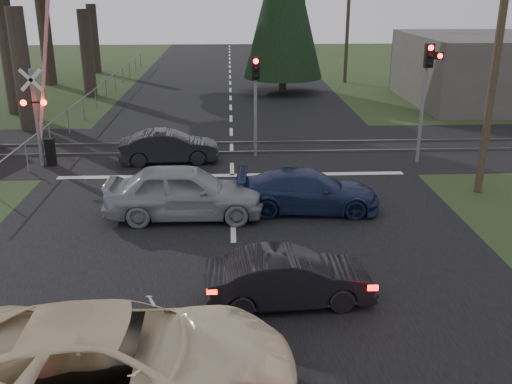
{
  "coord_description": "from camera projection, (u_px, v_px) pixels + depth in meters",
  "views": [
    {
      "loc": [
        -0.04,
        -12.21,
        6.71
      ],
      "look_at": [
        0.65,
        2.75,
        1.3
      ],
      "focal_mm": 40.0,
      "sensor_mm": 36.0,
      "label": 1
    }
  ],
  "objects": [
    {
      "name": "rail_far",
      "position": [
        231.0,
        143.0,
        25.76
      ],
      "size": [
        120.0,
        0.12,
        0.1
      ],
      "primitive_type": "cube",
      "color": "#59544C",
      "rests_on": "ground"
    },
    {
      "name": "dark_hatchback",
      "position": [
        289.0,
        279.0,
        12.63
      ],
      "size": [
        3.82,
        1.62,
        1.23
      ],
      "primitive_type": "imported",
      "rotation": [
        0.0,
        0.0,
        1.66
      ],
      "color": "black",
      "rests_on": "ground"
    },
    {
      "name": "ground",
      "position": [
        234.0,
        282.0,
        13.75
      ],
      "size": [
        120.0,
        120.0,
        0.0
      ],
      "primitive_type": "plane",
      "color": "#2C3E1C",
      "rests_on": "ground"
    },
    {
      "name": "utility_pole_far",
      "position": [
        304.0,
        5.0,
        64.18
      ],
      "size": [
        1.8,
        0.26,
        9.0
      ],
      "color": "#4C3D2D",
      "rests_on": "ground"
    },
    {
      "name": "rail_near",
      "position": [
        232.0,
        152.0,
        24.26
      ],
      "size": [
        120.0,
        0.12,
        0.1
      ],
      "primitive_type": "cube",
      "color": "#59544C",
      "rests_on": "ground"
    },
    {
      "name": "dark_car_far",
      "position": [
        169.0,
        147.0,
        22.84
      ],
      "size": [
        4.0,
        1.66,
        1.29
      ],
      "primitive_type": "imported",
      "rotation": [
        0.0,
        0.0,
        1.65
      ],
      "color": "black",
      "rests_on": "ground"
    },
    {
      "name": "crossing_signal",
      "position": [
        42.0,
        115.0,
        21.93
      ],
      "size": [
        1.62,
        0.38,
        6.96
      ],
      "color": "slate",
      "rests_on": "ground"
    },
    {
      "name": "silver_car",
      "position": [
        185.0,
        192.0,
        17.35
      ],
      "size": [
        4.85,
        1.99,
        1.65
      ],
      "primitive_type": "imported",
      "rotation": [
        0.0,
        0.0,
        1.56
      ],
      "color": "gray",
      "rests_on": "ground"
    },
    {
      "name": "blue_sedan",
      "position": [
        308.0,
        191.0,
        17.92
      ],
      "size": [
        4.57,
        2.12,
        1.29
      ],
      "primitive_type": "imported",
      "rotation": [
        0.0,
        0.0,
        1.5
      ],
      "color": "#172246",
      "rests_on": "ground"
    },
    {
      "name": "utility_pole_mid",
      "position": [
        348.0,
        16.0,
        40.69
      ],
      "size": [
        1.8,
        0.26,
        9.0
      ],
      "color": "#4C3D2D",
      "rests_on": "ground"
    },
    {
      "name": "traffic_signal_right",
      "position": [
        427.0,
        80.0,
        21.85
      ],
      "size": [
        0.68,
        0.48,
        4.7
      ],
      "color": "slate",
      "rests_on": "ground"
    },
    {
      "name": "cream_coupe",
      "position": [
        116.0,
        362.0,
        9.45
      ],
      "size": [
        6.09,
        2.89,
        1.68
      ],
      "primitive_type": "imported",
      "rotation": [
        0.0,
        0.0,
        1.59
      ],
      "color": "#F9E0B3",
      "rests_on": "ground"
    },
    {
      "name": "road",
      "position": [
        232.0,
        162.0,
        23.15
      ],
      "size": [
        14.0,
        100.0,
        0.01
      ],
      "primitive_type": "cube",
      "color": "black",
      "rests_on": "ground"
    },
    {
      "name": "rail_corridor",
      "position": [
        232.0,
        148.0,
        25.02
      ],
      "size": [
        120.0,
        8.0,
        0.01
      ],
      "primitive_type": "cube",
      "color": "black",
      "rests_on": "ground"
    },
    {
      "name": "traffic_signal_center",
      "position": [
        256.0,
        90.0,
        22.87
      ],
      "size": [
        0.32,
        0.48,
        4.1
      ],
      "color": "slate",
      "rests_on": "ground"
    },
    {
      "name": "utility_pole_near",
      "position": [
        497.0,
        53.0,
        18.15
      ],
      "size": [
        1.8,
        0.26,
        9.0
      ],
      "color": "#4C3D2D",
      "rests_on": "ground"
    },
    {
      "name": "stop_line",
      "position": [
        232.0,
        175.0,
        21.45
      ],
      "size": [
        13.0,
        0.35,
        0.0
      ],
      "primitive_type": "cube",
      "color": "silver",
      "rests_on": "ground"
    },
    {
      "name": "fence_left",
      "position": [
        102.0,
        104.0,
        34.55
      ],
      "size": [
        0.1,
        36.0,
        1.2
      ],
      "primitive_type": null,
      "color": "slate",
      "rests_on": "ground"
    }
  ]
}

